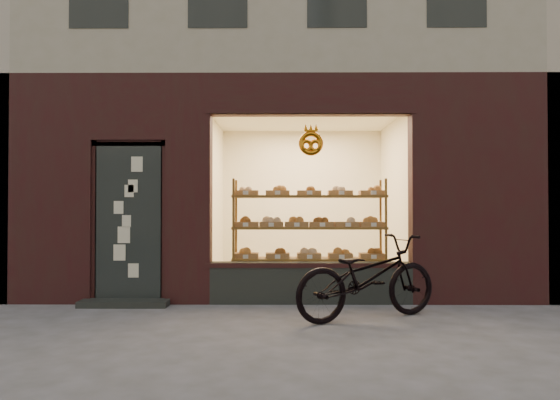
{
  "coord_description": "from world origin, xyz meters",
  "views": [
    {
      "loc": [
        0.08,
        -4.63,
        1.28
      ],
      "look_at": [
        0.04,
        2.0,
        1.39
      ],
      "focal_mm": 32.0,
      "sensor_mm": 36.0,
      "label": 1
    }
  ],
  "objects": [
    {
      "name": "display_shelf",
      "position": [
        0.45,
        2.55,
        0.88
      ],
      "size": [
        2.2,
        0.45,
        1.7
      ],
      "color": "brown",
      "rests_on": "ground"
    },
    {
      "name": "bicycle",
      "position": [
        1.05,
        1.15,
        0.49
      ],
      "size": [
        1.95,
        1.36,
        0.97
      ],
      "primitive_type": "imported",
      "rotation": [
        0.0,
        0.0,
        2.0
      ],
      "color": "black",
      "rests_on": "ground"
    },
    {
      "name": "ground",
      "position": [
        0.0,
        0.0,
        0.0
      ],
      "size": [
        90.0,
        90.0,
        0.0
      ],
      "primitive_type": "plane",
      "color": "#555555"
    }
  ]
}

